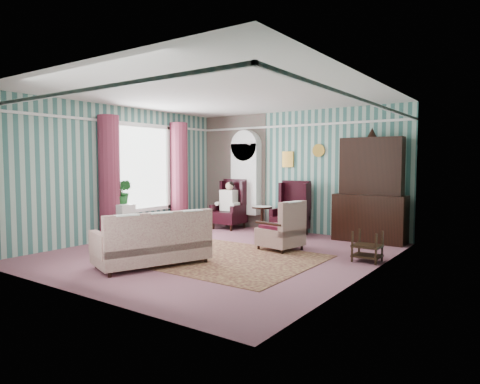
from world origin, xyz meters
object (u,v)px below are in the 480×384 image
Objects in this scene: bookcase at (246,184)px; wingback_right at (290,208)px; sofa at (152,233)px; seated_woman at (229,205)px; coffee_table at (138,242)px; dresser_hutch at (370,186)px; floral_armchair at (280,225)px; round_side_table at (262,219)px; plant_stand at (121,223)px; wingback_left at (229,204)px; nest_table at (367,246)px.

bookcase is 1.63m from wingback_right.
bookcase is at bearing 34.70° from sofa.
seated_woman is 3.27m from coffee_table.
dresser_hutch reaches higher than floral_armchair.
floral_armchair is at bearing -48.82° from round_side_table.
floral_armchair is at bearing -121.93° from dresser_hutch.
seated_woman is at bearing -170.54° from round_side_table.
plant_stand is 0.94× the size of coffee_table.
dresser_hutch reaches higher than plant_stand.
coffee_table is (-2.11, -1.70, -0.29)m from floral_armchair.
plant_stand is 1.19m from coffee_table.
wingback_left is at bearing 39.48° from sofa.
wingback_right is (1.50, -0.39, -0.50)m from bookcase.
floral_armchair is (2.37, -1.54, -0.15)m from wingback_left.
round_side_table is 0.75× the size of plant_stand.
plant_stand is (-4.87, -1.20, 0.13)m from nest_table.
sofa is at bearing -96.87° from wingback_right.
sofa is (0.39, -3.97, 0.23)m from round_side_table.
seated_woman is 0.96m from round_side_table.
round_side_table is at bearing 9.46° from seated_woman.
round_side_table is at bearing 26.44° from sofa.
seated_woman is 2.19× the size of nest_table.
wingback_right is 2.31× the size of nest_table.
floral_armchair reaches higher than round_side_table.
sofa is 2.53m from floral_armchair.
floral_armchair is (-1.13, -1.81, -0.70)m from dresser_hutch.
nest_table is at bearing -29.94° from sofa.
nest_table is at bearing 13.84° from plant_stand.
floral_armchair is at bearing -4.58° from sofa.
wingback_right is 1.31× the size of floral_armchair.
wingback_left is 1.56× the size of plant_stand.
round_side_table is (0.65, -0.24, -0.82)m from bookcase.
dresser_hutch reaches higher than wingback_left.
wingback_left is 0.04m from seated_woman.
wingback_left is 1.75m from wingback_right.
wingback_left is at bearing 94.76° from coffee_table.
coffee_table is at bearing -100.57° from round_side_table.
coffee_table is at bearing -89.70° from bookcase.
seated_woman is at bearing 73.78° from plant_stand.
wingback_left is 1.06× the size of seated_woman.
wingback_left is 3.27m from coffee_table.
sofa is at bearing -118.39° from dresser_hutch.
floral_armchair is (3.17, 1.21, 0.08)m from plant_stand.
round_side_table is 0.70× the size of coffee_table.
seated_woman is 1.38× the size of coffee_table.
bookcase is 2.34× the size of floral_armchair.
dresser_hutch is (3.25, -0.12, 0.06)m from bookcase.
round_side_table is at bearing -177.36° from dresser_hutch.
wingback_left reaches higher than sofa.
seated_woman is (-0.25, -0.39, -0.53)m from bookcase.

